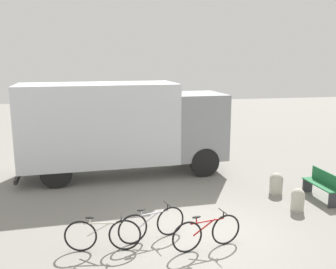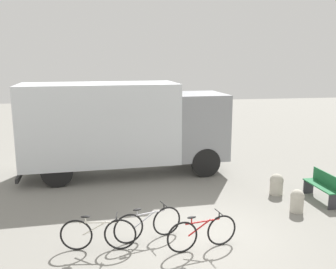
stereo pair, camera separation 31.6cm
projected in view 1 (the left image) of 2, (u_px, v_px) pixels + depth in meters
The scene contains 8 objects.
ground_plane at pixel (203, 235), 9.39m from camera, with size 60.00×60.00×0.00m, color gray.
delivery_truck at pixel (121, 125), 13.98m from camera, with size 7.76×2.70×3.46m.
park_bench at pixel (322, 184), 11.66m from camera, with size 0.43×1.48×0.89m.
bicycle_near at pixel (103, 235), 8.54m from camera, with size 1.75×0.44×0.85m.
bicycle_middle at pixel (152, 224), 9.08m from camera, with size 1.70×0.60×0.85m.
bicycle_far at pixel (207, 232), 8.66m from camera, with size 1.73×0.49×0.85m.
bollard_near_bench at pixel (298, 199), 10.83m from camera, with size 0.39×0.39×0.67m.
bollard_far_bench at pixel (276, 183), 12.22m from camera, with size 0.44×0.44×0.69m.
Camera 1 is at (-2.49, -8.38, 4.36)m, focal length 40.00 mm.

